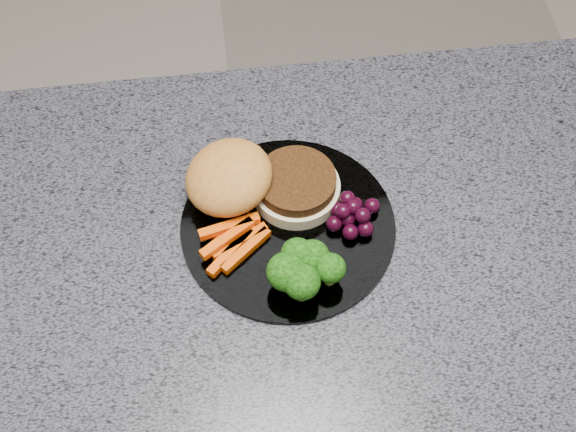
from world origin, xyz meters
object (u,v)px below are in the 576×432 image
object	(u,v)px
plate	(288,226)
burger	(253,183)
grape_bunch	(353,214)
island_cabinet	(269,395)

from	to	relation	value
plate	burger	distance (m)	0.07
grape_bunch	burger	bearing A→B (deg)	154.94
island_cabinet	grape_bunch	size ratio (longest dim) A/B	17.43
burger	plate	bearing A→B (deg)	-58.43
grape_bunch	plate	bearing A→B (deg)	177.35
plate	burger	xyz separation A→B (m)	(-0.04, 0.05, 0.03)
plate	grape_bunch	distance (m)	0.08
grape_bunch	island_cabinet	bearing A→B (deg)	-165.06
island_cabinet	burger	distance (m)	0.51
burger	grape_bunch	size ratio (longest dim) A/B	2.86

